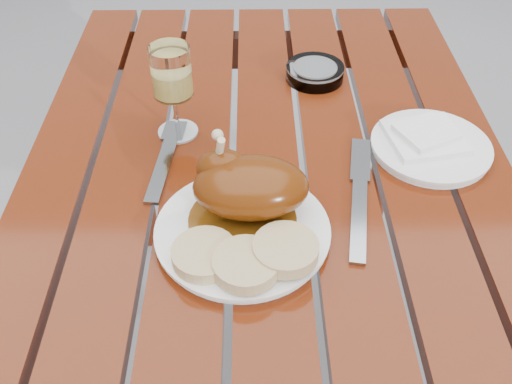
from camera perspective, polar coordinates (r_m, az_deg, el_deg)
table at (r=1.20m, az=0.94°, el=-11.90°), size 0.80×1.20×0.75m
dinner_plate at (r=0.82m, az=-1.36°, el=-4.01°), size 0.26×0.26×0.02m
roast_duck at (r=0.81m, az=-0.98°, el=0.58°), size 0.17×0.16×0.12m
bread_dumplings at (r=0.76m, az=-1.08°, el=-6.42°), size 0.20×0.11×0.03m
wine_glass at (r=0.97m, az=-8.24°, el=9.83°), size 0.07×0.07×0.16m
side_plate at (r=1.00m, az=17.06°, el=4.32°), size 0.26×0.26×0.02m
napkin at (r=1.00m, az=16.53°, el=5.28°), size 0.14×0.13×0.01m
ashtray at (r=1.15m, az=5.90°, el=11.81°), size 0.14×0.14×0.03m
fork at (r=0.95m, az=-9.18°, el=2.88°), size 0.04×0.19×0.01m
knife at (r=0.88m, az=10.28°, el=-1.23°), size 0.06×0.24×0.01m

